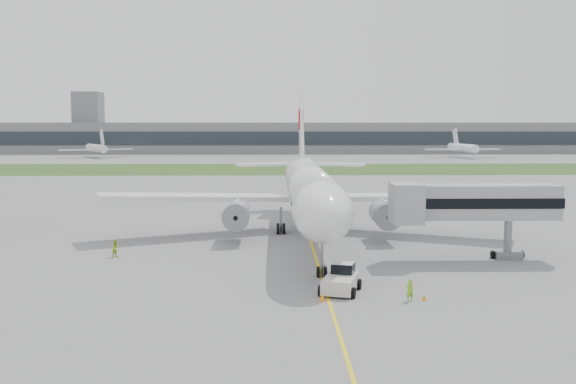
{
  "coord_description": "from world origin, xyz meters",
  "views": [
    {
      "loc": [
        -3.86,
        -67.25,
        12.55
      ],
      "look_at": [
        -2.47,
        2.0,
        5.38
      ],
      "focal_mm": 40.0,
      "sensor_mm": 36.0,
      "label": 1
    }
  ],
  "objects_px": {
    "airliner": "(309,187)",
    "ground_crew_near": "(410,290)",
    "pushback_tug": "(341,279)",
    "jet_bridge": "(468,203)"
  },
  "relations": [
    {
      "from": "airliner",
      "to": "ground_crew_near",
      "type": "distance_m",
      "value": 28.33
    },
    {
      "from": "airliner",
      "to": "pushback_tug",
      "type": "xyz_separation_m",
      "value": [
        1.13,
        -24.53,
        -4.71
      ]
    },
    {
      "from": "airliner",
      "to": "ground_crew_near",
      "type": "height_order",
      "value": "airliner"
    },
    {
      "from": "airliner",
      "to": "jet_bridge",
      "type": "height_order",
      "value": "airliner"
    },
    {
      "from": "pushback_tug",
      "to": "jet_bridge",
      "type": "bearing_deg",
      "value": 57.57
    },
    {
      "from": "jet_bridge",
      "to": "ground_crew_near",
      "type": "relative_size",
      "value": 9.84
    },
    {
      "from": "airliner",
      "to": "pushback_tug",
      "type": "bearing_deg",
      "value": -87.37
    },
    {
      "from": "pushback_tug",
      "to": "ground_crew_near",
      "type": "relative_size",
      "value": 2.8
    },
    {
      "from": "pushback_tug",
      "to": "jet_bridge",
      "type": "distance_m",
      "value": 17.67
    },
    {
      "from": "airliner",
      "to": "jet_bridge",
      "type": "relative_size",
      "value": 3.42
    }
  ]
}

